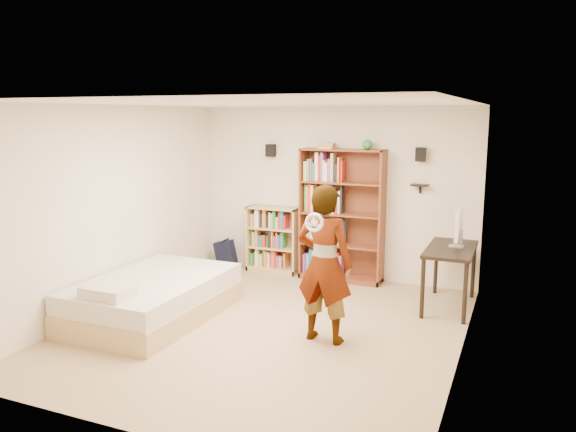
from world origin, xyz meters
name	(u,v)px	position (x,y,z in m)	size (l,w,h in m)	color
ground	(268,328)	(0.00, 0.00, 0.00)	(4.50, 5.00, 0.01)	tan
room_shell	(267,185)	(0.00, 0.00, 1.76)	(4.52, 5.02, 2.71)	#EFE6CC
crown_molding	(266,106)	(0.00, 0.00, 2.67)	(4.50, 5.00, 0.06)	silver
speaker_left	(271,150)	(-1.05, 2.40, 2.00)	(0.14, 0.12, 0.20)	black
speaker_right	(421,154)	(1.35, 2.40, 2.00)	(0.14, 0.12, 0.20)	black
wall_shelf	(420,185)	(1.35, 2.41, 1.55)	(0.25, 0.16, 0.03)	black
tall_bookshelf	(342,216)	(0.20, 2.31, 1.03)	(1.30, 0.38, 2.06)	brown
low_bookshelf	(273,240)	(-0.98, 2.34, 0.54)	(0.86, 0.32, 1.08)	tan
computer_desk	(449,278)	(1.93, 1.65, 0.41)	(0.61, 1.21, 0.83)	black
imac	(457,228)	(1.98, 1.72, 1.09)	(0.10, 0.52, 0.52)	silver
daybed	(153,293)	(-1.51, -0.21, 0.33)	(1.43, 2.20, 0.65)	beige
person	(324,264)	(0.75, -0.07, 0.91)	(0.66, 0.44, 1.82)	black
wii_wheel	(314,223)	(0.75, -0.41, 1.45)	(0.21, 0.21, 0.04)	silver
navy_bag	(226,254)	(-1.84, 2.26, 0.24)	(0.35, 0.23, 0.47)	black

